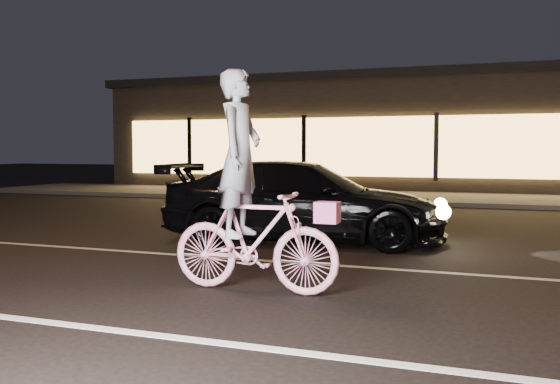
% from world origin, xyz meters
% --- Properties ---
extents(ground, '(90.00, 90.00, 0.00)m').
position_xyz_m(ground, '(0.00, 0.00, 0.00)').
color(ground, black).
rests_on(ground, ground).
extents(lane_stripe_near, '(60.00, 0.12, 0.01)m').
position_xyz_m(lane_stripe_near, '(0.00, -1.50, 0.00)').
color(lane_stripe_near, silver).
rests_on(lane_stripe_near, ground).
extents(lane_stripe_far, '(60.00, 0.10, 0.01)m').
position_xyz_m(lane_stripe_far, '(0.00, 2.00, 0.00)').
color(lane_stripe_far, gray).
rests_on(lane_stripe_far, ground).
extents(sidewalk, '(30.00, 4.00, 0.12)m').
position_xyz_m(sidewalk, '(0.00, 13.00, 0.06)').
color(sidewalk, '#383533').
rests_on(sidewalk, ground).
extents(storefront, '(25.40, 8.42, 4.20)m').
position_xyz_m(storefront, '(0.00, 18.97, 2.15)').
color(storefront, black).
rests_on(storefront, ground).
extents(cyclist, '(1.89, 0.65, 2.38)m').
position_xyz_m(cyclist, '(-0.29, 0.24, 0.85)').
color(cyclist, '#EE3376').
rests_on(cyclist, ground).
extents(sedan, '(4.81, 2.49, 1.33)m').
position_xyz_m(sedan, '(-0.86, 3.80, 0.67)').
color(sedan, black).
rests_on(sedan, ground).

